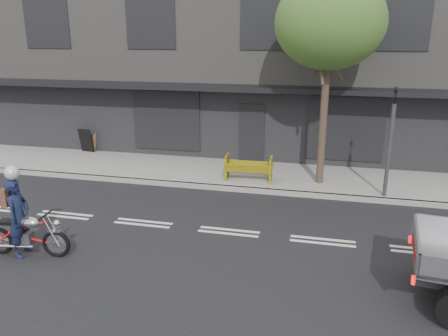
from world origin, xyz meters
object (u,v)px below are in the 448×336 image
traffic_light_pole (389,149)px  rider (19,218)px  street_tree (330,23)px  motorcycle (27,233)px  construction_barrier (247,170)px  sandwich_board (86,140)px

traffic_light_pole → rider: bearing=-146.9°
street_tree → motorcycle: (-6.48, -6.48, -4.73)m
construction_barrier → sandwich_board: bearing=162.1°
street_tree → sandwich_board: size_ratio=6.71×
sandwich_board → rider: bearing=-58.6°
rider → construction_barrier: size_ratio=1.15×
sandwich_board → traffic_light_pole: bearing=-2.0°
street_tree → traffic_light_pole: street_tree is taller
motorcycle → street_tree: bearing=38.3°
sandwich_board → motorcycle: bearing=-57.7°
motorcycle → sandwich_board: bearing=104.9°
traffic_light_pole → sandwich_board: size_ratio=3.48×
motorcycle → construction_barrier: size_ratio=1.28×
traffic_light_pole → construction_barrier: (-4.37, 0.27, -1.05)m
motorcycle → rider: (-0.15, -0.00, 0.38)m
construction_barrier → sandwich_board: size_ratio=1.61×
rider → sandwich_board: bearing=14.0°
motorcycle → rider: bearing=173.4°
rider → sandwich_board: 8.86m
traffic_light_pole → construction_barrier: bearing=176.4°
street_tree → sandwich_board: (-9.76, 1.80, -4.62)m
construction_barrier → rider: bearing=-125.8°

